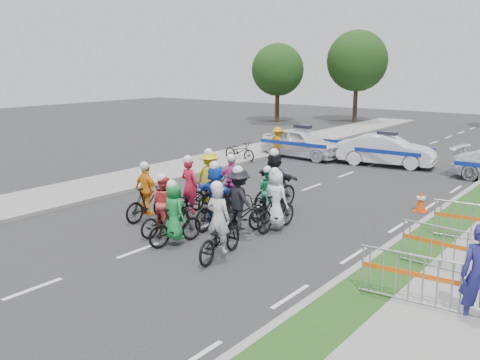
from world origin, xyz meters
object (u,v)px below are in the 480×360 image
Objects in this scene: barrier_0 at (409,281)px; cone_0 at (421,201)px; marshal_hiviz at (278,142)px; tree_0 at (278,70)px; rider_6 at (191,197)px; rider_7 at (276,206)px; rider_4 at (240,208)px; rider_10 at (210,184)px; rider_2 at (165,212)px; police_car_1 at (386,150)px; rider_8 at (269,199)px; tree_3 at (357,61)px; police_car_0 at (302,143)px; barrier_1 at (442,251)px; barrier_2 at (472,224)px; rider_1 at (175,219)px; parked_bike at (240,151)px; rider_9 at (233,190)px; rider_0 at (219,233)px; rider_11 at (275,185)px; rider_5 at (216,200)px; rider_3 at (147,198)px.

barrier_0 reaches higher than cone_0.
marshal_hiviz is 2.20× the size of cone_0.
marshal_hiviz is 17.16m from tree_0.
rider_6 reaches higher than rider_7.
rider_10 is at bearing -24.20° from rider_4.
police_car_1 is (0.95, 13.66, 0.07)m from rider_2.
rider_2 is at bearing 71.79° from rider_8.
rider_4 is 31.41m from tree_3.
barrier_1 is (10.44, -11.49, -0.19)m from police_car_0.
rider_1 is at bearing -142.93° from barrier_2.
police_car_0 is 1.25m from marshal_hiviz.
rider_7 reaches higher than marshal_hiviz.
marshal_hiviz is 0.24× the size of tree_0.
parked_bike is 0.29× the size of tree_0.
rider_9 is 0.44× the size of police_car_0.
rider_7 is (-0.14, 2.74, 0.07)m from rider_0.
rider_2 is 0.96× the size of rider_7.
rider_9 is at bearing 12.39° from rider_8.
rider_8 reaches higher than parked_bike.
tree_3 reaches higher than cone_0.
barrier_2 is (5.65, 1.24, -0.07)m from rider_8.
rider_5 is at bearing 94.19° from rider_11.
rider_0 is 0.32× the size of tree_0.
rider_6 is at bearing -161.10° from police_car_0.
rider_10 reaches higher than rider_1.
rider_5 reaches higher than rider_8.
rider_3 is 1.09× the size of rider_8.
barrier_1 is at bearing 90.00° from barrier_0.
tree_0 is (-15.05, 23.57, 3.56)m from rider_8.
rider_4 is 29.83m from tree_0.
rider_1 reaches higher than barrier_2.
tree_0 is (-10.26, 13.39, 3.43)m from police_car_0.
rider_2 is 0.87× the size of rider_11.
rider_9 reaches higher than cone_0.
rider_5 is 1.01× the size of barrier_0.
tree_3 reaches higher than marshal_hiviz.
rider_10 reaches higher than parked_bike.
rider_10 is at bearing 124.43° from marshal_hiviz.
barrier_2 is at bearing -167.52° from rider_11.
rider_0 is 1.58m from rider_1.
rider_4 reaches higher than rider_9.
rider_6 is 10.07m from parked_bike.
police_car_1 is 19.78m from tree_0.
rider_4 reaches higher than parked_bike.
barrier_0 is (6.27, 0.04, -0.13)m from rider_1.
barrier_1 is at bearing -90.00° from barrier_2.
rider_11 is 1.03× the size of barrier_1.
rider_8 is (-0.25, 1.81, -0.14)m from rider_4.
rider_5 is 2.87× the size of cone_0.
barrier_1 is (11.49, -10.81, -0.21)m from marshal_hiviz.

